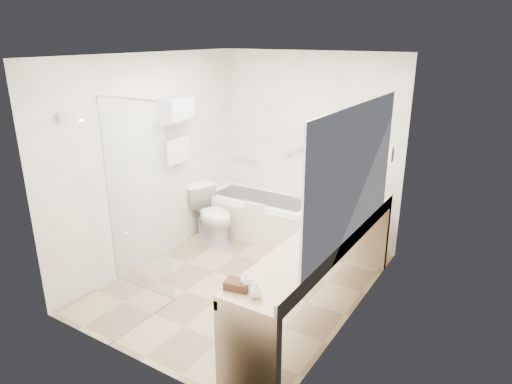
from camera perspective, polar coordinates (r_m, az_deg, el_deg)
The scene contains 25 objects.
floor at distance 5.35m, azimuth -1.74°, elevation -11.08°, with size 3.20×3.20×0.00m, color tan.
ceiling at distance 4.63m, azimuth -2.06°, elevation 16.75°, with size 2.60×3.20×0.10m, color white.
wall_back at distance 6.19m, azimuth 6.44°, elevation 5.55°, with size 2.60×0.10×2.50m, color white.
wall_front at distance 3.71m, azimuth -15.85°, elevation -4.53°, with size 2.60×0.10×2.50m, color white.
wall_left at distance 5.65m, azimuth -12.93°, elevation 3.86°, with size 0.10×3.20×2.50m, color white.
wall_right at distance 4.29m, azimuth 12.68°, elevation -1.00°, with size 0.10×3.20×2.50m, color white.
bathtub at distance 6.41m, azimuth 0.68°, elevation -3.00°, with size 1.60×0.73×0.59m.
grab_bar_short at distance 6.68m, azimuth -1.16°, elevation 4.03°, with size 0.03×0.03×0.40m, color silver.
grab_bar_long at distance 6.17m, azimuth 5.86°, elevation 5.54°, with size 0.03×0.03×0.60m, color silver.
shower_enclosure at distance 4.63m, azimuth -14.84°, elevation -2.09°, with size 0.96×0.91×2.11m.
towel_shelf at distance 5.70m, azimuth -9.88°, elevation 9.39°, with size 0.24×0.55×0.81m.
vanity_counter at distance 4.50m, azimuth 8.12°, elevation -8.24°, with size 0.55×2.70×0.95m.
sink at distance 4.74m, azimuth 10.56°, elevation -4.45°, with size 0.40×0.52×0.14m, color white.
faucet at distance 4.66m, azimuth 12.30°, elevation -3.57°, with size 0.03×0.03×0.14m, color silver.
mirror at distance 4.07m, azimuth 12.13°, elevation 2.37°, with size 0.02×2.00×1.20m, color silver.
hairdryer_unit at distance 5.21m, azimuth 16.30°, elevation 4.57°, with size 0.08×0.10×0.18m, color silver.
toilet at distance 6.20m, azimuth -5.49°, elevation -2.92°, with size 0.42×0.76×0.74m, color white.
amenity_basket at distance 3.56m, azimuth -2.32°, elevation -11.51°, with size 0.19×0.13×0.06m, color #4E2E1C.
soap_bottle_a at distance 3.53m, azimuth -1.25°, elevation -11.65°, with size 0.07×0.15×0.07m, color silver.
soap_bottle_b at distance 3.44m, azimuth 0.00°, elevation -12.32°, with size 0.10×0.12×0.10m, color silver.
water_bottle_left at distance 5.03m, azimuth 10.29°, elevation -1.43°, with size 0.07×0.07×0.22m.
water_bottle_mid at distance 5.05m, azimuth 10.25°, elevation -1.52°, with size 0.06×0.06×0.19m.
water_bottle_right at distance 5.02m, azimuth 12.49°, elevation -1.66°, with size 0.07×0.07×0.21m.
drinking_glass_near at distance 5.43m, azimuth 11.98°, elevation -0.56°, with size 0.08×0.08×0.10m, color silver.
drinking_glass_far at distance 4.84m, azimuth 9.19°, elevation -2.93°, with size 0.07×0.07×0.09m, color silver.
Camera 1 is at (2.59, -3.83, 2.70)m, focal length 32.00 mm.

